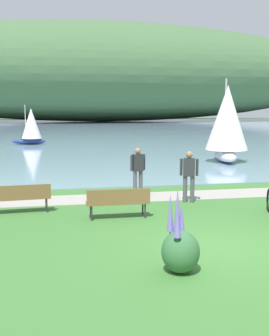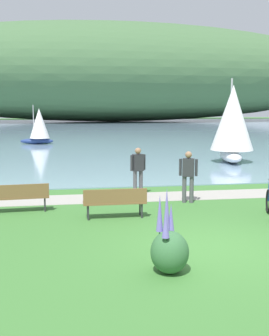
% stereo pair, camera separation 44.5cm
% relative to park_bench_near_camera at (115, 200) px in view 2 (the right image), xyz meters
% --- Properties ---
extents(ground_plane, '(200.00, 200.00, 0.00)m').
position_rel_park_bench_near_camera_xyz_m(ground_plane, '(1.89, -2.81, -0.52)').
color(ground_plane, '#3D7533').
extents(bay_water, '(180.00, 80.00, 0.04)m').
position_rel_park_bench_near_camera_xyz_m(bay_water, '(1.89, 44.44, -0.50)').
color(bay_water, '#7A99B2').
rests_on(bay_water, ground).
extents(distant_hillside, '(104.05, 28.00, 19.11)m').
position_rel_park_bench_near_camera_xyz_m(distant_hillside, '(7.18, 72.68, 9.07)').
color(distant_hillside, '#42663D').
rests_on(distant_hillside, bay_water).
extents(shoreline_path, '(60.00, 1.50, 0.01)m').
position_rel_park_bench_near_camera_xyz_m(shoreline_path, '(1.89, 2.63, -0.52)').
color(shoreline_path, '#A39E93').
rests_on(shoreline_path, ground).
extents(park_bench_near_camera, '(1.80, 0.49, 0.88)m').
position_rel_park_bench_near_camera_xyz_m(park_bench_near_camera, '(0.00, 0.00, 0.00)').
color(park_bench_near_camera, brown).
rests_on(park_bench_near_camera, ground).
extents(park_bench_further_along, '(1.83, 0.61, 0.88)m').
position_rel_park_bench_near_camera_xyz_m(park_bench_further_along, '(-2.79, 1.12, 0.00)').
color(park_bench_further_along, brown).
rests_on(park_bench_further_along, ground).
extents(person_at_shoreline, '(0.58, 0.34, 1.71)m').
position_rel_park_bench_near_camera_xyz_m(person_at_shoreline, '(1.14, 3.03, 0.46)').
color(person_at_shoreline, '#4C4C51').
rests_on(person_at_shoreline, ground).
extents(person_on_the_grass, '(0.58, 0.33, 1.71)m').
position_rel_park_bench_near_camera_xyz_m(person_on_the_grass, '(2.60, 1.61, 0.46)').
color(person_on_the_grass, '#4C4C51').
rests_on(person_on_the_grass, ground).
extents(echium_bush_closest_to_camera, '(0.74, 0.74, 1.66)m').
position_rel_park_bench_near_camera_xyz_m(echium_bush_closest_to_camera, '(0.62, -4.08, -0.04)').
color(echium_bush_closest_to_camera, '#386B3D').
rests_on(echium_bush_closest_to_camera, ground).
extents(sailboat_mid_bay, '(2.79, 1.79, 3.20)m').
position_rel_park_bench_near_camera_xyz_m(sailboat_mid_bay, '(-3.81, 23.83, 1.02)').
color(sailboat_mid_bay, navy).
rests_on(sailboat_mid_bay, bay_water).
extents(sailboat_far_off, '(2.82, 4.12, 4.67)m').
position_rel_park_bench_near_camera_xyz_m(sailboat_far_off, '(7.67, 10.73, 1.72)').
color(sailboat_far_off, white).
rests_on(sailboat_far_off, bay_water).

